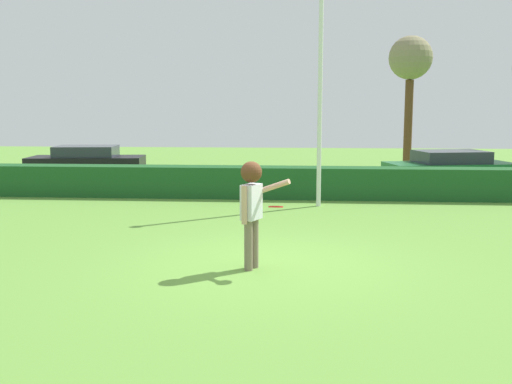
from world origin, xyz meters
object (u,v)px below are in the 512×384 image
at_px(lamppost, 320,82).
at_px(bare_elm_tree, 410,63).
at_px(parked_car_green, 450,168).
at_px(frisbee, 276,207).
at_px(parked_car_black, 87,161).
at_px(person, 252,200).

bearing_deg(lamppost, bare_elm_tree, 66.61).
distance_m(lamppost, parked_car_green, 6.58).
relative_size(lamppost, bare_elm_tree, 1.08).
relative_size(frisbee, parked_car_black, 0.05).
height_order(parked_car_black, bare_elm_tree, bare_elm_tree).
relative_size(lamppost, parked_car_green, 1.35).
height_order(person, frisbee, person).
bearing_deg(parked_car_green, lamppost, -138.19).
height_order(lamppost, parked_car_green, lamppost).
distance_m(lamppost, bare_elm_tree, 10.09).
distance_m(frisbee, parked_car_green, 11.97).
relative_size(parked_car_black, parked_car_green, 0.98).
bearing_deg(parked_car_black, bare_elm_tree, 16.14).
height_order(person, lamppost, lamppost).
bearing_deg(bare_elm_tree, parked_car_black, -163.86).
relative_size(frisbee, lamppost, 0.04).
relative_size(person, parked_car_black, 0.41).
bearing_deg(frisbee, person, 150.58).
xyz_separation_m(parked_car_green, bare_elm_tree, (-0.51, 5.18, 3.82)).
bearing_deg(bare_elm_tree, person, -108.59).
bearing_deg(person, parked_car_black, 121.10).
xyz_separation_m(frisbee, bare_elm_tree, (4.86, 15.88, 3.42)).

